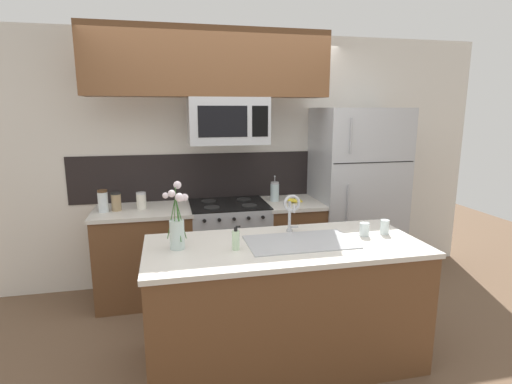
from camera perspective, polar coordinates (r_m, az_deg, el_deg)
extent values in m
plane|color=brown|center=(3.51, -1.30, -19.93)|extent=(10.00, 10.00, 0.00)
cube|color=silver|center=(4.33, -0.85, 4.56)|extent=(5.20, 0.10, 2.60)
cube|color=black|center=(4.25, -4.65, 2.34)|extent=(3.10, 0.01, 0.48)
cube|color=brown|center=(4.08, -15.51, -8.81)|extent=(0.89, 0.62, 0.88)
cube|color=beige|center=(3.95, -15.87, -2.61)|extent=(0.92, 0.65, 0.03)
cube|color=brown|center=(4.26, 5.01, -7.54)|extent=(0.56, 0.62, 0.88)
cube|color=beige|center=(4.13, 5.12, -1.57)|extent=(0.59, 0.65, 0.03)
cube|color=#A8AAAF|center=(4.11, -3.84, -7.99)|extent=(0.76, 0.62, 0.91)
cube|color=black|center=(3.98, -3.93, -1.73)|extent=(0.76, 0.62, 0.01)
cylinder|color=black|center=(3.82, -6.32, -2.18)|extent=(0.15, 0.15, 0.01)
cylinder|color=black|center=(3.88, -0.96, -1.91)|extent=(0.15, 0.15, 0.01)
cylinder|color=black|center=(4.09, -6.76, -1.28)|extent=(0.15, 0.15, 0.01)
cylinder|color=black|center=(4.14, -1.73, -1.04)|extent=(0.15, 0.15, 0.01)
cylinder|color=black|center=(3.65, -7.39, -4.10)|extent=(0.03, 0.02, 0.03)
cylinder|color=black|center=(3.67, -5.25, -3.99)|extent=(0.03, 0.02, 0.03)
cylinder|color=black|center=(3.69, -3.14, -3.87)|extent=(0.03, 0.02, 0.03)
cylinder|color=black|center=(3.71, -1.06, -3.75)|extent=(0.03, 0.02, 0.03)
cylinder|color=black|center=(3.74, 1.00, -3.63)|extent=(0.03, 0.02, 0.03)
cube|color=#A8AAAF|center=(3.85, -4.06, 10.10)|extent=(0.74, 0.40, 0.44)
cube|color=black|center=(3.64, -4.75, 10.00)|extent=(0.45, 0.00, 0.28)
cube|color=black|center=(3.71, 0.59, 10.07)|extent=(0.15, 0.00, 0.28)
cube|color=brown|center=(3.82, -6.72, 17.81)|extent=(2.21, 0.34, 0.60)
cube|color=#A8AAAF|center=(4.41, 13.98, -0.55)|extent=(0.88, 0.72, 1.86)
cube|color=black|center=(4.03, 16.55, 4.06)|extent=(0.85, 0.00, 0.01)
cylinder|color=#99999E|center=(3.87, 13.44, 7.79)|extent=(0.01, 0.01, 0.33)
cylinder|color=#99999E|center=(4.01, 12.88, -3.93)|extent=(0.01, 0.01, 0.71)
cylinder|color=silver|center=(3.93, -21.01, -1.35)|extent=(0.09, 0.09, 0.19)
cylinder|color=#4C331E|center=(3.91, -21.12, 0.12)|extent=(0.09, 0.09, 0.02)
cylinder|color=#997F5B|center=(3.95, -19.33, -1.42)|extent=(0.09, 0.09, 0.16)
cylinder|color=black|center=(3.93, -19.42, -0.19)|extent=(0.09, 0.09, 0.02)
cylinder|color=silver|center=(3.95, -16.06, -1.30)|extent=(0.09, 0.09, 0.14)
cylinder|color=#B2B2B7|center=(3.93, -16.12, -0.17)|extent=(0.09, 0.09, 0.02)
ellipsoid|color=yellow|center=(4.06, 5.40, -1.25)|extent=(0.16, 0.13, 0.04)
ellipsoid|color=yellow|center=(4.08, 5.41, -1.19)|extent=(0.18, 0.09, 0.06)
ellipsoid|color=yellow|center=(4.07, 5.58, -1.24)|extent=(0.17, 0.04, 0.06)
ellipsoid|color=yellow|center=(4.08, 5.57, -1.19)|extent=(0.18, 0.08, 0.06)
ellipsoid|color=yellow|center=(4.07, 5.73, -1.23)|extent=(0.17, 0.12, 0.06)
cylinder|color=brown|center=(4.07, 5.54, -0.82)|extent=(0.02, 0.02, 0.03)
cylinder|color=silver|center=(4.12, 2.68, -0.05)|extent=(0.09, 0.09, 0.18)
cylinder|color=#A3A3AA|center=(4.10, 2.70, 1.31)|extent=(0.08, 0.08, 0.02)
cylinder|color=#A3A3AA|center=(4.10, 2.70, 1.79)|extent=(0.01, 0.01, 0.05)
sphere|color=#A3A3AA|center=(4.09, 2.71, 2.25)|extent=(0.02, 0.02, 0.02)
cube|color=brown|center=(3.04, 4.01, -15.79)|extent=(1.93, 0.83, 0.88)
cube|color=beige|center=(2.86, 4.14, -7.68)|extent=(1.96, 0.86, 0.03)
cube|color=#ADAFB5|center=(2.89, 6.33, -7.08)|extent=(0.76, 0.44, 0.01)
cube|color=#ADAFB5|center=(2.86, 2.94, -8.86)|extent=(0.30, 0.33, 0.15)
cube|color=#ADAFB5|center=(2.97, 9.51, -8.23)|extent=(0.30, 0.33, 0.15)
cylinder|color=#B7BABF|center=(3.12, 4.77, -5.49)|extent=(0.04, 0.04, 0.02)
cylinder|color=#B7BABF|center=(3.08, 4.81, -3.36)|extent=(0.02, 0.02, 0.22)
torus|color=#B7BABF|center=(3.01, 5.16, -1.60)|extent=(0.13, 0.02, 0.13)
cylinder|color=#B7BABF|center=(2.96, 5.47, -2.40)|extent=(0.02, 0.02, 0.06)
cube|color=#B7BABF|center=(3.12, 5.40, -5.00)|extent=(0.07, 0.01, 0.01)
cylinder|color=beige|center=(2.71, -2.91, -6.90)|extent=(0.05, 0.05, 0.13)
cylinder|color=black|center=(2.69, -2.92, -5.35)|extent=(0.02, 0.02, 0.02)
cube|color=black|center=(2.69, -2.59, -4.96)|extent=(0.03, 0.01, 0.01)
cylinder|color=silver|center=(3.10, 15.22, -5.18)|extent=(0.07, 0.07, 0.10)
cylinder|color=silver|center=(3.19, 17.90, -4.78)|extent=(0.07, 0.07, 0.11)
cylinder|color=silver|center=(2.76, -11.21, -5.99)|extent=(0.10, 0.10, 0.20)
cylinder|color=silver|center=(2.78, -11.15, -7.24)|extent=(0.09, 0.09, 0.06)
cylinder|color=#386B2D|center=(2.71, -11.04, -3.83)|extent=(0.03, 0.05, 0.30)
sphere|color=silver|center=(2.65, -10.90, -0.75)|extent=(0.06, 0.06, 0.06)
cylinder|color=#386B2D|center=(2.74, -10.66, -3.80)|extent=(0.07, 0.02, 0.29)
sphere|color=silver|center=(2.72, -10.14, -0.75)|extent=(0.05, 0.05, 0.05)
cylinder|color=#386B2D|center=(2.72, -10.92, -3.90)|extent=(0.04, 0.04, 0.29)
sphere|color=silver|center=(2.67, -10.66, -0.91)|extent=(0.04, 0.04, 0.04)
cylinder|color=#386B2D|center=(2.75, -11.99, -3.66)|extent=(0.07, 0.04, 0.30)
sphere|color=silver|center=(2.73, -12.81, -0.49)|extent=(0.04, 0.04, 0.04)
cylinder|color=#386B2D|center=(2.76, -11.17, -2.91)|extent=(0.02, 0.07, 0.36)
sphere|color=silver|center=(2.75, -11.17, 1.00)|extent=(0.05, 0.05, 0.05)
cylinder|color=#386B2D|center=(2.71, -11.56, -3.57)|extent=(0.03, 0.04, 0.33)
sphere|color=silver|center=(2.66, -11.96, -0.22)|extent=(0.05, 0.05, 0.05)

